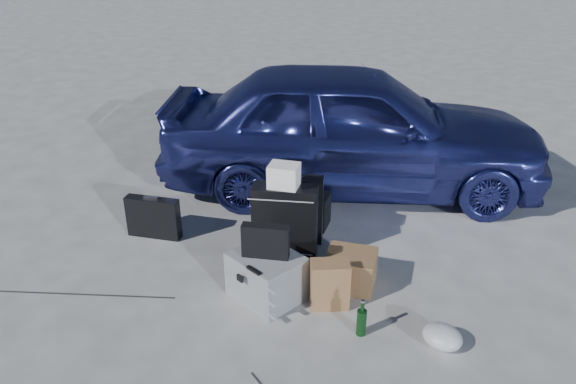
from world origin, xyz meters
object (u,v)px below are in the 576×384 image
object	(u,v)px
cardboard_box	(350,270)
suitcase_right	(285,222)
suitcase_left	(296,209)
briefcase	(153,217)
duffel_bag	(295,208)
pelican_case	(266,276)
car	(352,127)
green_bottle	(362,318)

from	to	relation	value
cardboard_box	suitcase_right	bearing A→B (deg)	161.11
suitcase_left	suitcase_right	bearing A→B (deg)	-103.33
briefcase	suitcase_left	world-z (taller)	suitcase_left
duffel_bag	suitcase_left	bearing A→B (deg)	-71.87
cardboard_box	pelican_case	bearing A→B (deg)	-145.60
suitcase_left	duffel_bag	xyz separation A→B (m)	(-0.12, 0.29, -0.15)
pelican_case	briefcase	world-z (taller)	briefcase
briefcase	duffel_bag	distance (m)	1.35
duffel_bag	cardboard_box	size ratio (longest dim) A/B	1.65
car	suitcase_left	world-z (taller)	car
suitcase_right	cardboard_box	size ratio (longest dim) A/B	1.71
pelican_case	duffel_bag	bearing A→B (deg)	124.90
pelican_case	duffel_bag	distance (m)	1.22
car	cardboard_box	xyz separation A→B (m)	(0.53, -1.83, -0.54)
cardboard_box	green_bottle	xyz separation A→B (m)	(0.24, -0.56, -0.01)
briefcase	cardboard_box	world-z (taller)	briefcase
briefcase	suitcase_left	bearing A→B (deg)	11.28
suitcase_left	car	bearing A→B (deg)	69.18
duffel_bag	green_bottle	distance (m)	1.71
car	suitcase_right	world-z (taller)	car
duffel_bag	green_bottle	world-z (taller)	duffel_bag
car	duffel_bag	xyz separation A→B (m)	(-0.26, -1.02, -0.53)
briefcase	green_bottle	xyz separation A→B (m)	(2.16, -0.64, -0.06)
suitcase_right	briefcase	bearing A→B (deg)	172.28
duffel_bag	pelican_case	bearing A→B (deg)	-83.87
suitcase_right	duffel_bag	distance (m)	0.62
pelican_case	suitcase_right	distance (m)	0.64
briefcase	suitcase_right	xyz separation A→B (m)	(1.26, 0.14, 0.14)
pelican_case	suitcase_right	xyz separation A→B (m)	(-0.09, 0.62, 0.15)
briefcase	cardboard_box	distance (m)	1.92
green_bottle	pelican_case	bearing A→B (deg)	168.48
suitcase_right	car	bearing A→B (deg)	70.95
car	green_bottle	xyz separation A→B (m)	(0.77, -2.39, -0.55)
cardboard_box	suitcase_left	bearing A→B (deg)	142.11
car	suitcase_right	bearing A→B (deg)	157.34
pelican_case	cardboard_box	distance (m)	0.69
briefcase	green_bottle	world-z (taller)	briefcase
green_bottle	briefcase	bearing A→B (deg)	163.60
briefcase	suitcase_right	size ratio (longest dim) A/B	0.75
briefcase	cardboard_box	size ratio (longest dim) A/B	1.29
car	suitcase_left	xyz separation A→B (m)	(-0.14, -1.31, -0.37)
pelican_case	suitcase_right	bearing A→B (deg)	123.09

